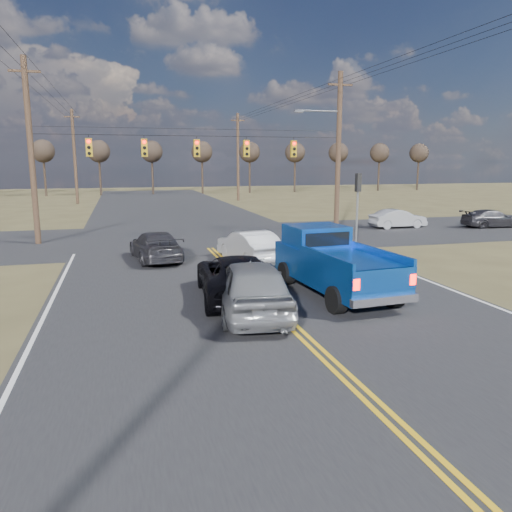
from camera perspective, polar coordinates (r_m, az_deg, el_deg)
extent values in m
plane|color=brown|center=(13.31, 5.36, -9.18)|extent=(160.00, 160.00, 0.00)
cube|color=#28282B|center=(22.61, -3.51, -0.83)|extent=(14.00, 120.00, 0.02)
cube|color=#28282B|center=(30.38, -6.57, 2.09)|extent=(120.00, 12.00, 0.02)
cylinder|color=#473323|center=(30.06, -24.32, 10.71)|extent=(0.32, 0.32, 10.00)
cube|color=#473323|center=(30.42, -24.96, 18.62)|extent=(1.60, 0.12, 0.12)
cylinder|color=#473323|center=(32.61, 9.39, 11.42)|extent=(0.32, 0.32, 10.00)
cube|color=#473323|center=(32.94, 9.62, 18.75)|extent=(1.60, 0.12, 0.12)
cylinder|color=black|center=(30.07, -6.82, 13.47)|extent=(18.00, 0.02, 0.02)
cylinder|color=black|center=(30.10, -6.84, 14.23)|extent=(18.00, 0.02, 0.02)
cube|color=#B28C14|center=(29.76, -18.54, 11.68)|extent=(0.34, 0.24, 1.00)
cylinder|color=#FF0C05|center=(29.63, -18.59, 12.32)|extent=(0.20, 0.06, 0.20)
cylinder|color=black|center=(29.62, -18.55, 11.69)|extent=(0.20, 0.06, 0.20)
cylinder|color=black|center=(29.61, -18.52, 11.05)|extent=(0.20, 0.06, 0.20)
cube|color=black|center=(29.60, -18.61, 12.54)|extent=(0.24, 0.14, 0.03)
cube|color=#B28C14|center=(29.75, -12.64, 11.97)|extent=(0.34, 0.24, 1.00)
cylinder|color=#FF0C05|center=(29.62, -12.66, 12.61)|extent=(0.20, 0.06, 0.20)
cylinder|color=black|center=(29.61, -12.63, 11.98)|extent=(0.20, 0.06, 0.20)
cylinder|color=black|center=(29.61, -12.60, 11.34)|extent=(0.20, 0.06, 0.20)
cube|color=black|center=(29.60, -12.66, 12.83)|extent=(0.24, 0.14, 0.03)
cube|color=#B28C14|center=(30.05, -6.79, 12.13)|extent=(0.34, 0.24, 1.00)
cylinder|color=#FF0C05|center=(29.92, -6.77, 12.77)|extent=(0.20, 0.06, 0.20)
cylinder|color=black|center=(29.91, -6.75, 12.14)|extent=(0.20, 0.06, 0.20)
cylinder|color=black|center=(29.90, -6.74, 11.51)|extent=(0.20, 0.06, 0.20)
cube|color=black|center=(29.89, -6.76, 12.99)|extent=(0.24, 0.14, 0.03)
cube|color=#B28C14|center=(30.63, -1.11, 12.18)|extent=(0.34, 0.24, 1.00)
cylinder|color=#FF0C05|center=(30.51, -1.04, 12.80)|extent=(0.20, 0.06, 0.20)
cylinder|color=black|center=(30.50, -1.04, 12.18)|extent=(0.20, 0.06, 0.20)
cylinder|color=black|center=(30.49, -1.04, 11.56)|extent=(0.20, 0.06, 0.20)
cube|color=black|center=(30.48, -1.03, 13.01)|extent=(0.24, 0.14, 0.03)
cube|color=#B28C14|center=(31.50, 4.32, 12.11)|extent=(0.34, 0.24, 1.00)
cylinder|color=#FF0C05|center=(31.38, 4.41, 12.72)|extent=(0.20, 0.06, 0.20)
cylinder|color=black|center=(31.37, 4.40, 12.11)|extent=(0.20, 0.06, 0.20)
cylinder|color=black|center=(31.36, 4.39, 11.51)|extent=(0.20, 0.06, 0.20)
cube|color=black|center=(31.35, 4.43, 12.92)|extent=(0.24, 0.14, 0.03)
cylinder|color=slate|center=(28.35, 11.46, 4.60)|extent=(0.12, 0.12, 3.20)
cube|color=black|center=(28.22, 11.60, 8.23)|extent=(0.24, 0.34, 1.00)
cylinder|color=slate|center=(32.20, 7.17, 16.13)|extent=(2.80, 0.10, 0.10)
cube|color=slate|center=(31.73, 4.91, 16.16)|extent=(0.55, 0.22, 0.14)
cylinder|color=#473323|center=(57.89, -20.01, 10.56)|extent=(0.32, 0.32, 10.00)
cube|color=#473323|center=(58.08, -20.29, 14.70)|extent=(1.60, 0.12, 0.12)
cylinder|color=#473323|center=(59.25, -2.07, 11.18)|extent=(0.32, 0.32, 10.00)
cube|color=#473323|center=(59.44, -2.10, 15.23)|extent=(1.60, 0.12, 0.12)
cylinder|color=black|center=(29.57, -26.72, 18.93)|extent=(0.02, 58.00, 0.02)
cylinder|color=black|center=(29.46, -25.31, 19.08)|extent=(0.02, 58.00, 0.02)
cylinder|color=black|center=(29.36, -23.89, 19.22)|extent=(0.02, 58.00, 0.02)
cylinder|color=black|center=(31.77, 9.21, 19.24)|extent=(0.02, 58.00, 0.02)
cylinder|color=black|center=(32.06, 10.41, 19.13)|extent=(0.02, 58.00, 0.02)
cylinder|color=black|center=(32.36, 11.60, 19.01)|extent=(0.02, 58.00, 0.02)
cylinder|color=#33261C|center=(72.36, -22.99, 8.48)|extent=(0.28, 0.28, 5.50)
sphere|color=#2D231C|center=(72.36, -23.18, 10.97)|extent=(3.00, 3.00, 3.00)
cylinder|color=#33261C|center=(71.77, -17.39, 8.83)|extent=(0.28, 0.28, 5.50)
sphere|color=#2D231C|center=(71.77, -17.54, 11.34)|extent=(3.00, 3.00, 3.00)
cylinder|color=#33261C|center=(71.87, -11.74, 9.09)|extent=(0.28, 0.28, 5.50)
sphere|color=#2D231C|center=(71.86, -11.84, 11.60)|extent=(3.00, 3.00, 3.00)
cylinder|color=#33261C|center=(72.64, -6.16, 9.27)|extent=(0.28, 0.28, 5.50)
sphere|color=#2D231C|center=(72.63, -6.21, 11.75)|extent=(3.00, 3.00, 3.00)
cylinder|color=#33261C|center=(74.06, -0.73, 9.35)|extent=(0.28, 0.28, 5.50)
sphere|color=#2D231C|center=(74.05, -0.74, 11.79)|extent=(3.00, 3.00, 3.00)
cylinder|color=#33261C|center=(76.11, 4.45, 9.36)|extent=(0.28, 0.28, 5.50)
sphere|color=#2D231C|center=(76.10, 4.48, 11.73)|extent=(3.00, 3.00, 3.00)
cylinder|color=#33261C|center=(78.72, 9.32, 9.29)|extent=(0.28, 0.28, 5.50)
sphere|color=#2D231C|center=(78.72, 9.39, 11.59)|extent=(3.00, 3.00, 3.00)
cylinder|color=#33261C|center=(81.86, 13.85, 9.18)|extent=(0.28, 0.28, 5.50)
sphere|color=#2D231C|center=(81.85, 13.95, 11.38)|extent=(3.00, 3.00, 3.00)
cylinder|color=#33261C|center=(85.45, 18.01, 9.02)|extent=(0.28, 0.28, 5.50)
sphere|color=#2D231C|center=(85.44, 18.14, 11.13)|extent=(3.00, 3.00, 3.00)
cylinder|color=black|center=(15.25, 9.15, -4.98)|extent=(0.41, 0.88, 0.86)
cylinder|color=black|center=(16.30, 15.48, -4.21)|extent=(0.41, 0.88, 0.86)
cylinder|color=black|center=(18.62, 3.45, -1.99)|extent=(0.41, 0.88, 0.86)
cylinder|color=black|center=(19.49, 8.98, -1.53)|extent=(0.41, 0.88, 0.86)
cube|color=#0F45A3|center=(17.25, 9.11, -1.31)|extent=(2.59, 5.95, 1.07)
cube|color=#0F45A3|center=(18.45, 6.88, 2.31)|extent=(2.12, 1.97, 0.77)
cube|color=black|center=(17.67, 8.16, 1.91)|extent=(1.72, 0.20, 0.48)
cube|color=#0F45A3|center=(15.67, 7.87, -0.08)|extent=(0.38, 3.54, 0.21)
cube|color=#0F45A3|center=(16.70, 14.10, 0.36)|extent=(0.38, 3.54, 0.21)
cube|color=#0F45A3|center=(14.81, 14.47, -2.66)|extent=(2.15, 0.25, 0.64)
cube|color=silver|center=(14.89, 14.52, -4.94)|extent=(2.21, 0.36, 0.24)
cube|color=#FF0C05|center=(14.28, 11.40, -3.24)|extent=(0.20, 0.08, 0.32)
cube|color=#FF0C05|center=(15.32, 17.48, -2.58)|extent=(0.20, 0.08, 0.32)
imported|color=gray|center=(14.88, -0.51, -3.53)|extent=(2.60, 5.24, 1.72)
imported|color=black|center=(16.71, -2.16, -2.37)|extent=(2.90, 5.50, 1.48)
imported|color=silver|center=(22.73, -0.75, 1.12)|extent=(2.28, 4.63, 1.46)
imported|color=#343338|center=(23.58, -11.41, 1.13)|extent=(2.45, 4.87, 1.36)
imported|color=#AFB2B8|center=(35.95, 15.91, 4.12)|extent=(1.45, 3.94, 1.29)
imported|color=#302F34|center=(38.55, 25.38, 3.89)|extent=(1.98, 4.38, 1.24)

